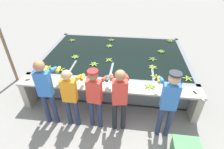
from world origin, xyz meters
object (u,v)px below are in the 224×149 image
worker_1 (70,94)px  worker_4 (169,99)px  banana_bunch_floating_8 (152,59)px  banana_bunch_floating_9 (109,46)px  banana_bunch_floating_0 (75,57)px  knife_1 (197,94)px  banana_bunch_floating_5 (72,40)px  banana_bunch_floating_10 (61,70)px  support_post_left (1,35)px  worker_3 (120,96)px  banana_bunch_floating_12 (153,67)px  crate (186,148)px  banana_bunch_floating_7 (109,60)px  banana_bunch_floating_13 (111,40)px  banana_bunch_floating_6 (161,51)px  banana_bunch_floating_4 (94,64)px  banana_bunch_floating_3 (188,79)px  knife_0 (30,79)px  banana_bunch_floating_2 (170,41)px  banana_bunch_ledge_1 (150,86)px  worker_2 (95,94)px  banana_bunch_ledge_0 (92,82)px  banana_bunch_floating_11 (49,68)px  worker_0 (46,87)px  banana_bunch_floating_1 (155,77)px

worker_1 → worker_4: (2.10, -0.06, 0.12)m
banana_bunch_floating_8 → banana_bunch_floating_9: same height
worker_1 → banana_bunch_floating_0: size_ratio=5.56×
banana_bunch_floating_8 → knife_1: bearing=-60.0°
banana_bunch_floating_5 → banana_bunch_floating_10: bearing=-80.4°
banana_bunch_floating_0 → support_post_left: size_ratio=0.09×
worker_3 → banana_bunch_floating_12: size_ratio=5.86×
banana_bunch_floating_12 → crate: bearing=-73.4°
worker_4 → support_post_left: bearing=160.6°
worker_1 → banana_bunch_floating_0: (-0.47, 1.87, -0.09)m
banana_bunch_floating_7 → banana_bunch_floating_8: bearing=9.3°
banana_bunch_floating_13 → support_post_left: 3.57m
worker_3 → banana_bunch_floating_6: bearing=65.6°
banana_bunch_floating_4 → banana_bunch_floating_10: bearing=-153.0°
banana_bunch_floating_3 → knife_0: (-4.02, -0.51, -0.01)m
banana_bunch_floating_9 → knife_0: bearing=-127.5°
banana_bunch_floating_0 → worker_3: bearing=-50.0°
banana_bunch_floating_8 → banana_bunch_floating_0: bearing=-176.7°
banana_bunch_floating_2 → crate: size_ratio=0.51×
banana_bunch_ledge_1 → crate: banana_bunch_ledge_1 is taller
worker_2 → banana_bunch_floating_7: worker_2 is taller
banana_bunch_floating_5 → banana_bunch_ledge_0: 2.87m
worker_3 → banana_bunch_floating_6: size_ratio=5.86×
banana_bunch_floating_4 → crate: (2.32, -2.01, -0.68)m
banana_bunch_floating_11 → worker_3: bearing=-28.1°
banana_bunch_ledge_0 → knife_0: bearing=-177.2°
worker_0 → crate: bearing=-9.8°
banana_bunch_floating_2 → support_post_left: size_ratio=0.09×
banana_bunch_floating_7 → knife_0: 2.25m
banana_bunch_floating_10 → banana_bunch_floating_12: same height
banana_bunch_floating_0 → banana_bunch_floating_4: size_ratio=1.00×
worker_0 → banana_bunch_floating_3: (3.32, 1.05, -0.21)m
worker_0 → banana_bunch_floating_0: worker_0 is taller
banana_bunch_floating_5 → banana_bunch_floating_8: (2.93, -1.15, 0.00)m
banana_bunch_floating_2 → banana_bunch_floating_8: (-0.77, -1.54, 0.00)m
banana_bunch_floating_13 → banana_bunch_floating_2: bearing=4.8°
banana_bunch_floating_1 → banana_bunch_floating_7: bearing=150.5°
banana_bunch_floating_5 → worker_4: bearing=-46.2°
worker_2 → banana_bunch_floating_13: 3.34m
banana_bunch_floating_3 → crate: (-0.24, -1.58, -0.68)m
worker_2 → banana_bunch_floating_0: (-1.03, 1.84, -0.12)m
banana_bunch_floating_10 → banana_bunch_floating_12: 2.60m
worker_1 → banana_bunch_floating_9: (0.49, 2.81, -0.09)m
worker_0 → banana_bunch_floating_2: worker_0 is taller
banana_bunch_floating_7 → worker_2: bearing=-92.0°
banana_bunch_floating_9 → banana_bunch_floating_10: 2.08m
banana_bunch_floating_2 → banana_bunch_floating_5: (-3.70, -0.39, 0.00)m
worker_2 → banana_bunch_floating_6: (1.72, 2.57, -0.12)m
banana_bunch_floating_8 → banana_bunch_floating_4: bearing=-163.3°
crate → support_post_left: support_post_left is taller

